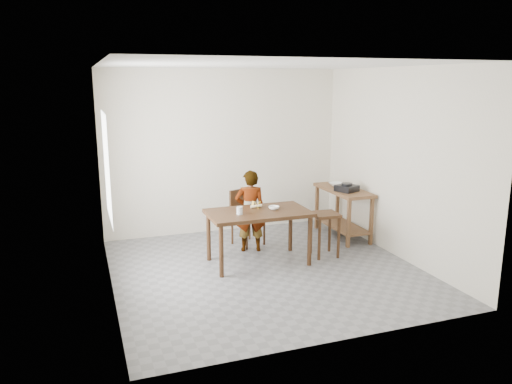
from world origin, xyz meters
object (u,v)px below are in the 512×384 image
object	(u,v)px
dining_table	(258,237)
dining_chair	(248,218)
child	(250,211)
prep_counter	(343,213)
stool	(325,234)

from	to	relation	value
dining_table	dining_chair	distance (m)	0.83
dining_table	dining_chair	world-z (taller)	dining_chair
dining_table	child	xyz separation A→B (m)	(0.06, 0.53, 0.24)
dining_table	prep_counter	world-z (taller)	prep_counter
stool	child	bearing A→B (deg)	148.62
dining_table	stool	world-z (taller)	dining_table
prep_counter	dining_chair	size ratio (longest dim) A/B	1.40
stool	prep_counter	bearing A→B (deg)	46.32
child	stool	world-z (taller)	child
child	dining_chair	world-z (taller)	child
dining_chair	child	bearing A→B (deg)	-124.35
dining_table	child	bearing A→B (deg)	83.42
dining_chair	prep_counter	bearing A→B (deg)	-25.63
prep_counter	child	bearing A→B (deg)	-174.26
dining_table	dining_chair	bearing A→B (deg)	81.19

